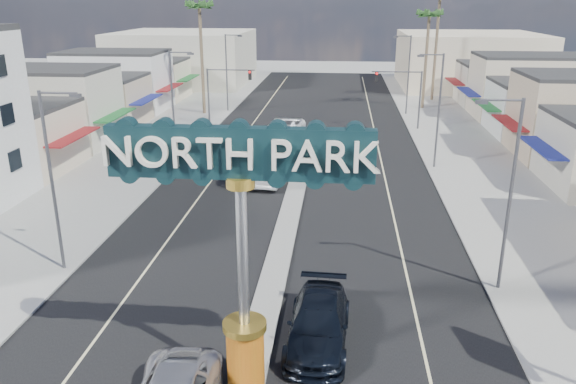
% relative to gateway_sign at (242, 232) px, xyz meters
% --- Properties ---
extents(ground, '(160.00, 160.00, 0.00)m').
position_rel_gateway_sign_xyz_m(ground, '(0.00, 28.02, -5.93)').
color(ground, gray).
rests_on(ground, ground).
extents(road, '(20.00, 120.00, 0.01)m').
position_rel_gateway_sign_xyz_m(road, '(0.00, 28.02, -5.92)').
color(road, black).
rests_on(road, ground).
extents(median_island, '(1.30, 30.00, 0.16)m').
position_rel_gateway_sign_xyz_m(median_island, '(0.00, 12.02, -5.85)').
color(median_island, gray).
rests_on(median_island, ground).
extents(sidewalk_left, '(8.00, 120.00, 0.12)m').
position_rel_gateway_sign_xyz_m(sidewalk_left, '(-14.00, 28.02, -5.87)').
color(sidewalk_left, gray).
rests_on(sidewalk_left, ground).
extents(sidewalk_right, '(8.00, 120.00, 0.12)m').
position_rel_gateway_sign_xyz_m(sidewalk_right, '(14.00, 28.02, -5.87)').
color(sidewalk_right, gray).
rests_on(sidewalk_right, ground).
extents(storefront_row_left, '(12.00, 42.00, 6.00)m').
position_rel_gateway_sign_xyz_m(storefront_row_left, '(-24.00, 41.02, -2.93)').
color(storefront_row_left, beige).
rests_on(storefront_row_left, ground).
extents(storefront_row_right, '(12.00, 42.00, 6.00)m').
position_rel_gateway_sign_xyz_m(storefront_row_right, '(24.00, 41.02, -2.93)').
color(storefront_row_right, '#B7B29E').
rests_on(storefront_row_right, ground).
extents(backdrop_far_left, '(20.00, 20.00, 8.00)m').
position_rel_gateway_sign_xyz_m(backdrop_far_left, '(-22.00, 73.02, -1.93)').
color(backdrop_far_left, '#B7B29E').
rests_on(backdrop_far_left, ground).
extents(backdrop_far_right, '(20.00, 20.00, 8.00)m').
position_rel_gateway_sign_xyz_m(backdrop_far_right, '(22.00, 73.02, -1.93)').
color(backdrop_far_right, beige).
rests_on(backdrop_far_right, ground).
extents(gateway_sign, '(8.20, 1.50, 9.15)m').
position_rel_gateway_sign_xyz_m(gateway_sign, '(0.00, 0.00, 0.00)').
color(gateway_sign, '#D55510').
rests_on(gateway_sign, median_island).
extents(traffic_signal_left, '(5.09, 0.45, 6.00)m').
position_rel_gateway_sign_xyz_m(traffic_signal_left, '(-9.18, 42.02, -1.65)').
color(traffic_signal_left, '#47474C').
rests_on(traffic_signal_left, ground).
extents(traffic_signal_right, '(5.09, 0.45, 6.00)m').
position_rel_gateway_sign_xyz_m(traffic_signal_right, '(9.18, 42.02, -1.65)').
color(traffic_signal_right, '#47474C').
rests_on(traffic_signal_right, ground).
extents(streetlight_l_near, '(2.03, 0.22, 9.00)m').
position_rel_gateway_sign_xyz_m(streetlight_l_near, '(-10.43, 8.02, -0.86)').
color(streetlight_l_near, '#47474C').
rests_on(streetlight_l_near, ground).
extents(streetlight_l_mid, '(2.03, 0.22, 9.00)m').
position_rel_gateway_sign_xyz_m(streetlight_l_mid, '(-10.43, 28.02, -0.86)').
color(streetlight_l_mid, '#47474C').
rests_on(streetlight_l_mid, ground).
extents(streetlight_l_far, '(2.03, 0.22, 9.00)m').
position_rel_gateway_sign_xyz_m(streetlight_l_far, '(-10.43, 50.02, -0.86)').
color(streetlight_l_far, '#47474C').
rests_on(streetlight_l_far, ground).
extents(streetlight_r_near, '(2.03, 0.22, 9.00)m').
position_rel_gateway_sign_xyz_m(streetlight_r_near, '(10.43, 8.02, -0.86)').
color(streetlight_r_near, '#47474C').
rests_on(streetlight_r_near, ground).
extents(streetlight_r_mid, '(2.03, 0.22, 9.00)m').
position_rel_gateway_sign_xyz_m(streetlight_r_mid, '(10.43, 28.02, -0.86)').
color(streetlight_r_mid, '#47474C').
rests_on(streetlight_r_mid, ground).
extents(streetlight_r_far, '(2.03, 0.22, 9.00)m').
position_rel_gateway_sign_xyz_m(streetlight_r_far, '(10.43, 50.02, -0.86)').
color(streetlight_r_far, '#47474C').
rests_on(streetlight_r_far, ground).
extents(palm_left_far, '(2.60, 2.60, 13.10)m').
position_rel_gateway_sign_xyz_m(palm_left_far, '(-13.00, 48.02, 5.57)').
color(palm_left_far, brown).
rests_on(palm_left_far, ground).
extents(palm_right_mid, '(2.60, 2.60, 12.10)m').
position_rel_gateway_sign_xyz_m(palm_right_mid, '(13.00, 54.02, 4.67)').
color(palm_right_mid, brown).
rests_on(palm_right_mid, ground).
extents(palm_right_far, '(2.60, 2.60, 14.10)m').
position_rel_gateway_sign_xyz_m(palm_right_far, '(15.00, 60.02, 6.46)').
color(palm_right_far, brown).
rests_on(palm_right_far, ground).
extents(suv_right, '(2.57, 5.87, 1.68)m').
position_rel_gateway_sign_xyz_m(suv_right, '(2.39, 2.98, -5.09)').
color(suv_right, black).
rests_on(suv_right, ground).
extents(car_parked_left, '(2.51, 5.27, 1.74)m').
position_rel_gateway_sign_xyz_m(car_parked_left, '(-5.69, 29.97, -5.06)').
color(car_parked_left, '#5B5A5F').
rests_on(car_parked_left, ground).
extents(city_bus, '(4.02, 12.07, 3.30)m').
position_rel_gateway_sign_xyz_m(city_bus, '(-2.00, 26.18, -4.28)').
color(city_bus, white).
rests_on(city_bus, ground).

